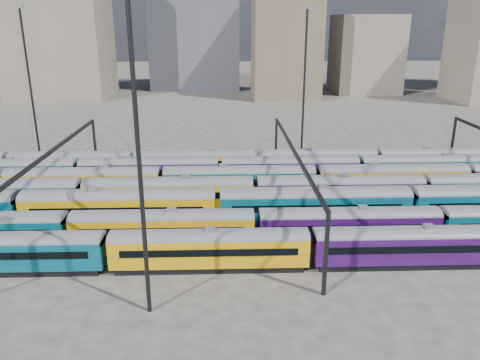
{
  "coord_description": "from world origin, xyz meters",
  "views": [
    {
      "loc": [
        1.4,
        -55.74,
        22.75
      ],
      "look_at": [
        3.4,
        3.2,
        3.0
      ],
      "focal_mm": 35.0,
      "sensor_mm": 36.0,
      "label": 1
    }
  ],
  "objects_px": {
    "rake_0": "(210,245)",
    "mast_2": "(138,149)",
    "rake_1": "(257,223)",
    "rake_2": "(20,206)"
  },
  "relations": [
    {
      "from": "rake_0",
      "to": "mast_2",
      "type": "height_order",
      "value": "mast_2"
    },
    {
      "from": "rake_0",
      "to": "mast_2",
      "type": "distance_m",
      "value": 14.27
    },
    {
      "from": "mast_2",
      "to": "rake_2",
      "type": "bearing_deg",
      "value": 135.26
    },
    {
      "from": "rake_0",
      "to": "rake_2",
      "type": "xyz_separation_m",
      "value": [
        -22.0,
        10.0,
        0.41
      ]
    },
    {
      "from": "rake_1",
      "to": "rake_2",
      "type": "distance_m",
      "value": 27.33
    },
    {
      "from": "rake_2",
      "to": "mast_2",
      "type": "bearing_deg",
      "value": -44.74
    },
    {
      "from": "rake_1",
      "to": "mast_2",
      "type": "bearing_deg",
      "value": -129.0
    },
    {
      "from": "rake_0",
      "to": "mast_2",
      "type": "xyz_separation_m",
      "value": [
        -4.85,
        -7.0,
        11.45
      ]
    },
    {
      "from": "rake_0",
      "to": "rake_2",
      "type": "bearing_deg",
      "value": 155.56
    },
    {
      "from": "mast_2",
      "to": "rake_0",
      "type": "bearing_deg",
      "value": 55.29
    }
  ]
}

